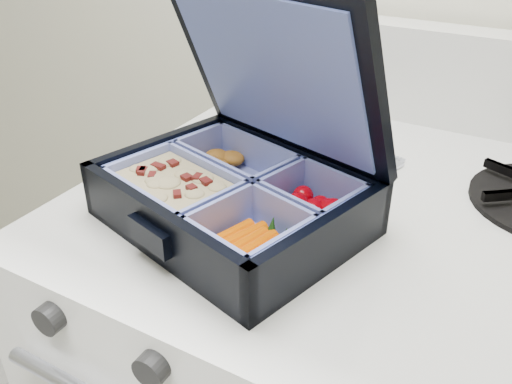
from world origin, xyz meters
The scene contains 3 objects.
bento_box centered at (0.56, 1.56, 0.93)m, with size 0.26×0.20×0.06m, color black, non-canonical shape.
burner_grate_rear centered at (0.49, 1.80, 0.91)m, with size 0.17×0.17×0.02m, color black.
fork centered at (0.65, 1.69, 0.90)m, with size 0.02×0.18×0.01m, color silver, non-canonical shape.
Camera 1 is at (0.82, 1.14, 1.22)m, focal length 38.00 mm.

